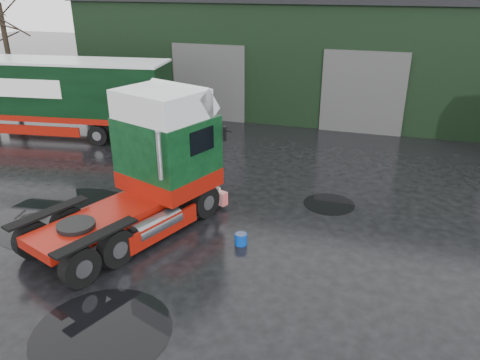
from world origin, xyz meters
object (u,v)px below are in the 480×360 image
(warehouse, at_px, (372,52))
(hero_tractor, at_px, (120,171))
(trailer_left, at_px, (47,98))
(tree_back_a, at_px, (279,10))
(tree_left, at_px, (5,36))
(wash_bucket, at_px, (241,239))

(warehouse, height_order, hero_tractor, warehouse)
(trailer_left, relative_size, tree_back_a, 1.26)
(warehouse, xyz_separation_m, trailer_left, (-14.37, -11.03, -1.30))
(trailer_left, relative_size, tree_left, 1.41)
(tree_left, bearing_deg, warehouse, 22.83)
(trailer_left, xyz_separation_m, tree_back_a, (6.37, 21.03, 2.89))
(warehouse, distance_m, tree_back_a, 12.90)
(hero_tractor, distance_m, tree_left, 16.98)
(tree_left, xyz_separation_m, tree_back_a, (11.00, 18.00, 0.50))
(wash_bucket, height_order, tree_back_a, tree_back_a)
(warehouse, relative_size, tree_back_a, 3.41)
(tree_left, bearing_deg, tree_back_a, 58.57)
(hero_tractor, xyz_separation_m, wash_bucket, (3.44, 0.50, -1.91))
(hero_tractor, xyz_separation_m, trailer_left, (-8.48, 7.54, -0.22))
(tree_back_a, bearing_deg, wash_bucket, -78.81)
(trailer_left, height_order, wash_bucket, trailer_left)
(trailer_left, bearing_deg, tree_back_a, -24.75)
(tree_back_a, bearing_deg, warehouse, -51.34)
(trailer_left, distance_m, tree_left, 6.02)
(warehouse, height_order, trailer_left, warehouse)
(warehouse, xyz_separation_m, hero_tractor, (-5.89, -18.57, -1.07))
(warehouse, relative_size, hero_tractor, 4.83)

